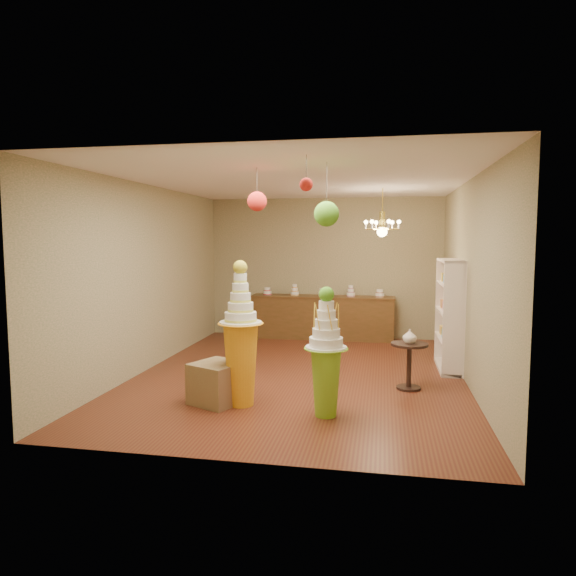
% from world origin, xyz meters
% --- Properties ---
extents(floor, '(6.50, 6.50, 0.00)m').
position_xyz_m(floor, '(0.00, 0.00, 0.00)').
color(floor, '#562517').
rests_on(floor, ground).
extents(ceiling, '(6.50, 6.50, 0.00)m').
position_xyz_m(ceiling, '(0.00, 0.00, 3.00)').
color(ceiling, silver).
rests_on(ceiling, ground).
extents(wall_back, '(5.00, 0.04, 3.00)m').
position_xyz_m(wall_back, '(0.00, 3.25, 1.50)').
color(wall_back, gray).
rests_on(wall_back, ground).
extents(wall_front, '(5.00, 0.04, 3.00)m').
position_xyz_m(wall_front, '(0.00, -3.25, 1.50)').
color(wall_front, gray).
rests_on(wall_front, ground).
extents(wall_left, '(0.04, 6.50, 3.00)m').
position_xyz_m(wall_left, '(-2.50, 0.00, 1.50)').
color(wall_left, gray).
rests_on(wall_left, ground).
extents(wall_right, '(0.04, 6.50, 3.00)m').
position_xyz_m(wall_right, '(2.50, 0.00, 1.50)').
color(wall_right, gray).
rests_on(wall_right, ground).
extents(pedestal_green, '(0.53, 0.53, 1.57)m').
position_xyz_m(pedestal_green, '(0.61, -1.81, 0.64)').
color(pedestal_green, '#79B427').
rests_on(pedestal_green, floor).
extents(pedestal_orange, '(0.65, 0.65, 1.86)m').
position_xyz_m(pedestal_orange, '(-0.51, -1.60, 0.71)').
color(pedestal_orange, orange).
rests_on(pedestal_orange, floor).
extents(burlap_riser, '(0.77, 0.77, 0.53)m').
position_xyz_m(burlap_riser, '(-0.83, -1.58, 0.26)').
color(burlap_riser, olive).
rests_on(burlap_riser, floor).
extents(sideboard, '(3.04, 0.54, 1.16)m').
position_xyz_m(sideboard, '(0.00, 2.97, 0.48)').
color(sideboard, '#55371B').
rests_on(sideboard, floor).
extents(shelving_unit, '(0.33, 1.20, 1.80)m').
position_xyz_m(shelving_unit, '(2.34, 0.80, 0.90)').
color(shelving_unit, white).
rests_on(shelving_unit, floor).
extents(round_table, '(0.60, 0.60, 0.66)m').
position_xyz_m(round_table, '(1.65, -0.49, 0.43)').
color(round_table, black).
rests_on(round_table, floor).
extents(vase, '(0.24, 0.24, 0.20)m').
position_xyz_m(vase, '(1.65, -0.49, 0.76)').
color(vase, white).
rests_on(vase, round_table).
extents(pom_red_left, '(0.24, 0.24, 0.53)m').
position_xyz_m(pom_red_left, '(-0.28, -1.61, 2.59)').
color(pom_red_left, '#393029').
rests_on(pom_red_left, ceiling).
extents(pom_green_mid, '(0.29, 0.29, 0.73)m').
position_xyz_m(pom_green_mid, '(0.61, -1.90, 2.41)').
color(pom_green_mid, '#393029').
rests_on(pom_green_mid, ceiling).
extents(pom_red_right, '(0.14, 0.14, 0.38)m').
position_xyz_m(pom_red_right, '(0.46, -2.44, 2.69)').
color(pom_red_right, '#393029').
rests_on(pom_red_right, ceiling).
extents(chandelier, '(0.73, 0.73, 0.85)m').
position_xyz_m(chandelier, '(1.23, 1.31, 2.30)').
color(chandelier, gold).
rests_on(chandelier, ceiling).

